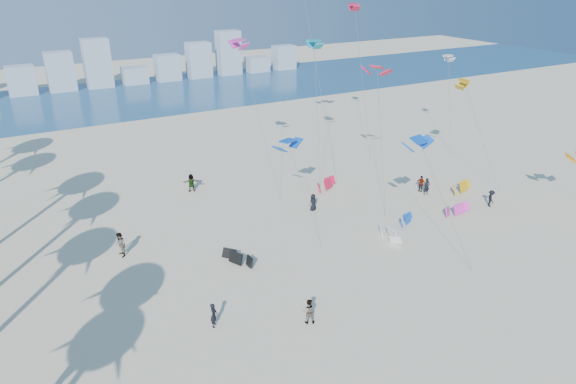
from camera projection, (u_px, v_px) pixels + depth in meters
ocean at (104, 100)px, 82.75m from camera, size 220.00×220.00×0.00m
kitesurfer_near at (214, 315)px, 30.14m from camera, size 0.63×0.68×1.56m
kitesurfer_mid at (308, 311)px, 30.43m from camera, size 0.97×0.89×1.61m
kitesurfers_far at (288, 201)px, 44.69m from camera, size 31.54×17.19×1.90m
grounded_kites at (382, 211)px, 43.82m from camera, size 26.66×13.18×0.95m
flying_kites at (370, 67)px, 45.35m from camera, size 27.52×29.83×18.59m
distant_skyline at (83, 71)px, 89.00m from camera, size 85.00×3.00×8.40m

